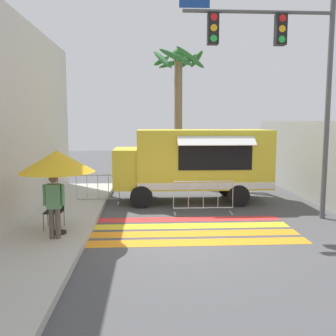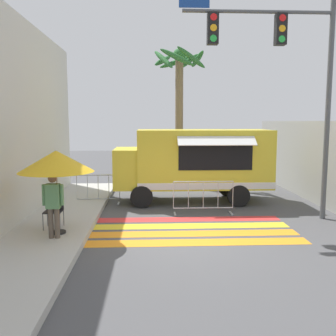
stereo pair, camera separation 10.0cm
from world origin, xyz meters
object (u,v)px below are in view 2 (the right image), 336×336
Objects in this scene: food_truck at (191,160)px; vendor_person at (53,202)px; traffic_signal_pole at (284,63)px; barricade_side at (98,190)px; palm_tree at (179,90)px; folding_chair at (54,208)px; patio_umbrella at (56,162)px; barricade_front at (203,198)px.

food_truck is 6.36m from vendor_person.
traffic_signal_pole is at bearing 9.88° from vendor_person.
palm_tree reaches higher than barricade_side.
folding_chair is 0.56× the size of barricade_side.
vendor_person reaches higher than barricade_side.
food_truck is 3.61× the size of vendor_person.
barricade_side is at bearing -130.37° from palm_tree.
traffic_signal_pole is at bearing 15.57° from patio_umbrella.
folding_chair is at bearing -155.73° from barricade_front.
barricade_front is 4.07m from barricade_side.
palm_tree reaches higher than patio_umbrella.
folding_chair is 4.83m from barricade_front.
traffic_signal_pole is at bearing -22.47° from barricade_side.
vendor_person is (-0.01, -0.40, -0.97)m from patio_umbrella.
vendor_person is 5.14m from barricade_front.
patio_umbrella reaches higher than barricade_front.
traffic_signal_pole is 3.13× the size of patio_umbrella.
traffic_signal_pole is 4.19× the size of vendor_person.
patio_umbrella is at bearing 79.66° from vendor_person.
traffic_signal_pole is 7.50× the size of folding_chair.
patio_umbrella is 1.08× the size of barricade_front.
food_truck is 0.86× the size of traffic_signal_pole.
food_truck reaches higher than barricade_side.
patio_umbrella is 4.55m from barricade_side.
traffic_signal_pole is 1.06× the size of palm_tree.
vendor_person is at bearing -113.75° from palm_tree.
palm_tree is at bearing 112.66° from traffic_signal_pole.
barricade_front is at bearing -24.46° from barricade_side.
traffic_signal_pole reaches higher than folding_chair.
barricade_side is at bearing 75.53° from vendor_person.
patio_umbrella is at bearing -164.43° from traffic_signal_pole.
food_truck reaches higher than vendor_person.
traffic_signal_pole is 7.76m from vendor_person.
folding_chair is at bearing 94.85° from vendor_person.
palm_tree reaches higher than food_truck.
folding_chair is 9.38m from palm_tree.
barricade_side is at bearing 157.53° from traffic_signal_pole.
patio_umbrella is 0.34× the size of palm_tree.
palm_tree is at bearing 49.63° from barricade_side.
traffic_signal_pole is (2.46, -2.75, 3.23)m from food_truck.
barricade_front is at bearing 26.66° from vendor_person.
patio_umbrella is 1.48m from folding_chair.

